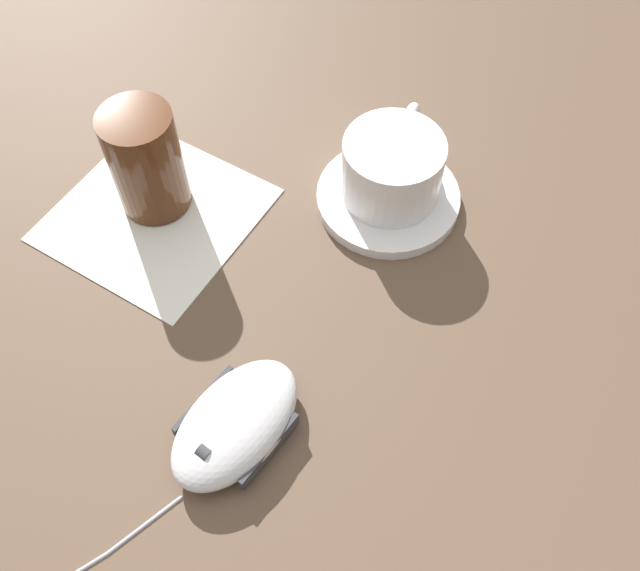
{
  "coord_description": "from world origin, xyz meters",
  "views": [
    {
      "loc": [
        -0.26,
        -0.29,
        0.5
      ],
      "look_at": [
        -0.01,
        -0.13,
        0.03
      ],
      "focal_mm": 40.0,
      "sensor_mm": 36.0,
      "label": 1
    }
  ],
  "objects_px": {
    "coffee_cup": "(393,167)",
    "saucer": "(388,198)",
    "computer_mouse": "(236,424)",
    "drinking_glass": "(146,162)"
  },
  "relations": [
    {
      "from": "coffee_cup",
      "to": "saucer",
      "type": "bearing_deg",
      "value": -163.97
    },
    {
      "from": "computer_mouse",
      "to": "drinking_glass",
      "type": "distance_m",
      "value": 0.24
    },
    {
      "from": "saucer",
      "to": "drinking_glass",
      "type": "xyz_separation_m",
      "value": [
        -0.11,
        0.17,
        0.05
      ]
    },
    {
      "from": "drinking_glass",
      "to": "saucer",
      "type": "bearing_deg",
      "value": -56.84
    },
    {
      "from": "drinking_glass",
      "to": "computer_mouse",
      "type": "bearing_deg",
      "value": -125.24
    },
    {
      "from": "computer_mouse",
      "to": "drinking_glass",
      "type": "relative_size",
      "value": 1.19
    },
    {
      "from": "coffee_cup",
      "to": "drinking_glass",
      "type": "xyz_separation_m",
      "value": [
        -0.12,
        0.17,
        0.01
      ]
    },
    {
      "from": "saucer",
      "to": "coffee_cup",
      "type": "xyz_separation_m",
      "value": [
        0.01,
        0.0,
        0.03
      ]
    },
    {
      "from": "coffee_cup",
      "to": "drinking_glass",
      "type": "relative_size",
      "value": 1.14
    },
    {
      "from": "coffee_cup",
      "to": "computer_mouse",
      "type": "relative_size",
      "value": 0.96
    }
  ]
}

